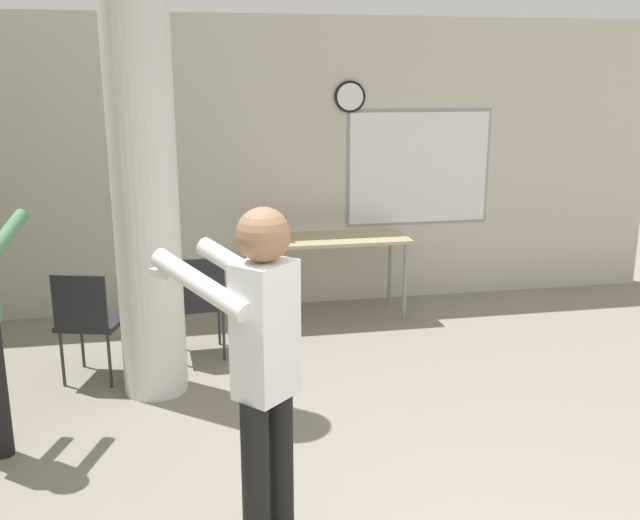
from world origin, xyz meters
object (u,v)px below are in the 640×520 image
at_px(chair_near_pillar, 88,317).
at_px(person_playing_front, 261,364).
at_px(chair_table_left, 199,298).
at_px(bottle_on_table, 285,232).
at_px(folding_table, 328,244).

height_order(chair_near_pillar, person_playing_front, person_playing_front).
xyz_separation_m(chair_table_left, chair_near_pillar, (-0.82, -0.31, 0.00)).
bearing_deg(chair_near_pillar, bottle_on_table, 32.71).
distance_m(chair_table_left, chair_near_pillar, 0.88).
bearing_deg(folding_table, person_playing_front, -106.38).
bearing_deg(person_playing_front, bottle_on_table, 80.03).
distance_m(folding_table, bottle_on_table, 0.46).
xyz_separation_m(folding_table, bottle_on_table, (-0.42, -0.09, 0.15)).
bearing_deg(chair_near_pillar, person_playing_front, -65.90).
distance_m(bottle_on_table, chair_near_pillar, 1.97).
xyz_separation_m(chair_table_left, person_playing_front, (0.22, -2.63, 0.50)).
xyz_separation_m(folding_table, chair_table_left, (-1.24, -0.82, -0.20)).
distance_m(folding_table, chair_table_left, 1.50).
bearing_deg(chair_near_pillar, chair_table_left, 21.05).
relative_size(folding_table, chair_near_pillar, 1.71).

